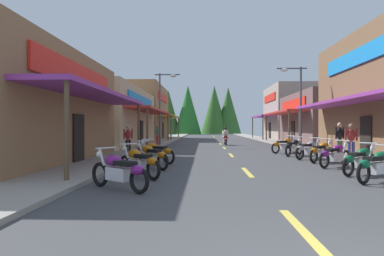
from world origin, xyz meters
name	(u,v)px	position (x,y,z in m)	size (l,w,h in m)	color
ground	(221,145)	(0.00, 25.56, -0.05)	(9.35, 81.11, 0.10)	#424244
sidewalk_left	(156,144)	(-5.74, 25.56, 0.06)	(2.14, 81.11, 0.12)	gray
sidewalk_right	(287,144)	(5.74, 25.56, 0.06)	(2.14, 81.11, 0.12)	#9E9991
centerline_dashes	(219,142)	(0.00, 29.45, 0.01)	(0.16, 56.88, 0.01)	#E0C64C
storefront_left_nearest	(5,107)	(-9.95, 10.53, 2.41)	(8.17, 11.11, 4.80)	olive
storefront_left_middle	(92,117)	(-11.07, 24.25, 2.39)	(10.40, 13.96, 4.77)	tan
storefront_left_far	(128,113)	(-11.28, 38.49, 3.41)	(10.80, 12.26, 6.81)	olive
storefront_right_middle	(332,118)	(10.40, 27.50, 2.34)	(9.06, 10.77, 4.67)	brown
storefront_right_far	(303,113)	(10.94, 38.12, 3.33)	(10.13, 9.21, 6.66)	gray
streetlamp_left	(163,99)	(-4.77, 23.08, 3.85)	(2.02, 0.30, 5.88)	#474C51
streetlamp_right	(296,95)	(4.76, 19.28, 3.71)	(2.02, 0.30, 5.64)	#474C51
motorcycle_parked_right_0	(377,165)	(3.41, 6.45, 0.49)	(1.78, 1.35, 1.04)	black
motorcycle_parked_right_1	(360,160)	(3.61, 7.84, 0.49)	(1.77, 1.37, 1.04)	black
motorcycle_parked_right_2	(335,155)	(3.59, 9.85, 0.49)	(1.75, 1.39, 1.04)	black
motorcycle_parked_right_3	(322,151)	(3.71, 11.59, 0.49)	(1.59, 1.57, 1.04)	black
motorcycle_parked_right_4	(309,149)	(3.60, 13.00, 0.49)	(1.74, 1.41, 1.04)	black
motorcycle_parked_right_5	(294,147)	(3.36, 14.77, 0.49)	(1.41, 1.74, 1.04)	black
motorcycle_parked_right_6	(285,145)	(3.31, 16.52, 0.49)	(1.88, 1.20, 1.04)	black
motorcycle_parked_left_0	(119,170)	(-3.58, 5.01, 0.49)	(1.79, 1.34, 1.04)	black
motorcycle_parked_left_1	(139,162)	(-3.49, 6.97, 0.49)	(1.62, 1.55, 1.04)	black
motorcycle_parked_left_2	(151,156)	(-3.48, 9.13, 0.49)	(1.58, 1.59, 1.04)	black
motorcycle_parked_left_3	(156,152)	(-3.55, 10.92, 0.49)	(1.83, 1.29, 1.04)	black
rider_cruising_lead	(225,137)	(0.33, 24.82, 0.66)	(0.60, 2.14, 1.57)	black
pedestrian_by_shop	(351,139)	(5.44, 12.59, 1.00)	(0.56, 0.32, 1.72)	#333F8C
pedestrian_browsing	(128,137)	(-5.88, 15.64, 0.96)	(0.47, 0.42, 1.65)	black
pedestrian_waiting	(340,137)	(5.55, 14.13, 1.05)	(0.54, 0.37, 1.79)	#3F593F
pedestrian_strolling	(157,134)	(-5.22, 22.77, 1.02)	(0.32, 0.56, 1.75)	maroon
treeline_backdrop	(203,110)	(-1.78, 68.26, 5.19)	(18.71, 9.80, 10.81)	#2C5C23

